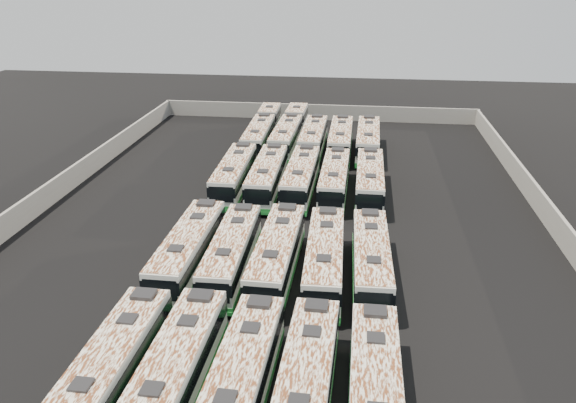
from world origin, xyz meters
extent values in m
plane|color=black|center=(0.00, 0.00, 0.00)|extent=(140.00, 140.00, 0.00)
cube|color=gray|center=(0.00, 36.30, 1.10)|extent=(45.20, 0.30, 2.20)
cube|color=gray|center=(22.30, 0.00, 1.10)|extent=(0.30, 73.20, 2.20)
cube|color=gray|center=(-22.30, 0.00, 1.10)|extent=(0.30, 73.20, 2.20)
cube|color=silver|center=(-6.03, -21.97, 1.70)|extent=(2.64, 11.84, 2.70)
cube|color=#1C742E|center=(-6.03, -21.97, 0.71)|extent=(2.70, 11.89, 0.41)
cube|color=black|center=(-6.03, -21.97, 2.14)|extent=(2.71, 11.90, 0.90)
cube|color=white|center=(-6.03, -21.97, 3.08)|extent=(2.59, 11.60, 0.07)
cube|color=black|center=(-6.07, -24.57, 3.18)|extent=(0.95, 0.95, 0.14)
cube|color=black|center=(-5.99, -19.38, 3.18)|extent=(0.95, 0.95, 0.14)
cube|color=black|center=(-5.95, -17.02, 3.23)|extent=(1.30, 1.10, 0.26)
cylinder|color=black|center=(-7.03, -18.18, 0.49)|extent=(0.29, 0.99, 0.98)
cylinder|color=black|center=(-4.92, -18.22, 0.49)|extent=(0.29, 0.99, 0.98)
cube|color=silver|center=(-2.74, -21.85, 1.72)|extent=(2.68, 12.02, 2.75)
cube|color=#1C742E|center=(-2.74, -21.85, 0.72)|extent=(2.73, 12.07, 0.42)
cube|color=black|center=(-2.74, -21.85, 2.18)|extent=(2.75, 12.08, 0.92)
cube|color=white|center=(-2.74, -21.85, 3.13)|extent=(2.63, 11.78, 0.07)
cube|color=black|center=(-2.78, -24.49, 3.23)|extent=(0.96, 0.96, 0.14)
cube|color=black|center=(-2.70, -19.22, 3.23)|extent=(0.96, 0.96, 0.14)
cube|color=black|center=(-2.66, -16.82, 3.28)|extent=(1.32, 1.12, 0.26)
cylinder|color=black|center=(-3.75, -18.00, 0.50)|extent=(0.30, 1.00, 1.00)
cylinder|color=black|center=(-1.61, -18.04, 0.50)|extent=(0.30, 1.00, 1.00)
cube|color=silver|center=(0.65, -21.94, 1.70)|extent=(2.77, 11.87, 2.71)
cube|color=#1C742E|center=(0.65, -21.94, 0.71)|extent=(2.82, 11.92, 0.41)
cube|color=black|center=(0.65, -21.94, 2.15)|extent=(2.83, 11.93, 0.91)
cube|color=white|center=(0.65, -21.94, 3.08)|extent=(2.71, 11.63, 0.07)
cube|color=black|center=(0.58, -24.54, 3.18)|extent=(0.96, 0.96, 0.14)
cube|color=black|center=(0.72, -19.34, 3.18)|extent=(0.96, 0.96, 0.14)
cube|color=black|center=(0.78, -16.98, 3.23)|extent=(1.31, 1.12, 0.26)
cylinder|color=black|center=(-0.31, -18.14, 0.49)|extent=(0.30, 0.99, 0.98)
cylinder|color=black|center=(1.80, -18.19, 0.49)|extent=(0.30, 0.99, 0.98)
cube|color=silver|center=(3.86, -21.77, 1.68)|extent=(2.73, 11.73, 2.68)
cube|color=#1C742E|center=(3.86, -21.77, 0.70)|extent=(2.78, 11.78, 0.41)
cube|color=black|center=(3.86, -21.77, 2.12)|extent=(2.79, 11.79, 0.90)
cube|color=white|center=(3.86, -21.77, 3.05)|extent=(2.67, 11.50, 0.07)
cube|color=black|center=(3.80, -24.34, 3.14)|extent=(0.95, 0.95, 0.14)
cube|color=black|center=(3.93, -19.20, 3.14)|extent=(0.95, 0.95, 0.14)
cube|color=black|center=(3.99, -16.87, 3.19)|extent=(1.29, 1.10, 0.25)
cylinder|color=black|center=(2.92, -18.01, 0.49)|extent=(0.30, 0.98, 0.97)
cylinder|color=black|center=(5.00, -18.06, 0.49)|extent=(0.30, 0.98, 0.97)
cube|color=silver|center=(7.22, -21.88, 1.67)|extent=(2.42, 11.60, 2.66)
cube|color=black|center=(7.22, -21.88, 2.11)|extent=(2.48, 11.66, 0.89)
cube|color=white|center=(7.22, -21.88, 3.03)|extent=(2.38, 11.37, 0.07)
cube|color=black|center=(7.22, -19.33, 3.12)|extent=(0.92, 0.92, 0.14)
cube|color=black|center=(7.22, -17.01, 3.17)|extent=(1.26, 1.06, 0.25)
cylinder|color=black|center=(6.18, -18.16, 0.48)|extent=(0.27, 0.97, 0.97)
cylinder|color=black|center=(8.25, -18.17, 0.48)|extent=(0.27, 0.97, 0.97)
cube|color=silver|center=(-5.89, -8.65, 1.72)|extent=(2.55, 12.00, 2.75)
cube|color=#1C742E|center=(-5.89, -8.65, 0.72)|extent=(2.60, 12.05, 0.42)
cube|color=black|center=(-5.89, -8.65, 2.18)|extent=(2.61, 12.06, 0.92)
cube|color=black|center=(-5.91, -14.67, 2.05)|extent=(2.20, 0.07, 1.45)
cube|color=#1C742E|center=(-5.91, -14.67, 0.52)|extent=(2.50, 0.11, 0.28)
cube|color=white|center=(-5.89, -8.65, 3.13)|extent=(2.50, 11.76, 0.07)
cube|color=black|center=(-5.90, -11.29, 3.23)|extent=(0.95, 0.95, 0.14)
cube|color=black|center=(-5.88, -6.02, 3.23)|extent=(0.95, 0.95, 0.14)
cube|color=black|center=(-5.87, -3.62, 3.28)|extent=(1.30, 1.10, 0.26)
cylinder|color=black|center=(-6.98, -12.49, 0.50)|extent=(0.28, 1.00, 1.00)
cylinder|color=black|center=(-4.84, -12.50, 0.50)|extent=(0.28, 1.00, 1.00)
cylinder|color=black|center=(-6.94, -4.81, 0.50)|extent=(0.28, 1.00, 1.00)
cylinder|color=black|center=(-4.80, -4.82, 0.50)|extent=(0.28, 1.00, 1.00)
cube|color=silver|center=(-2.73, -8.64, 1.66)|extent=(2.60, 11.58, 2.64)
cube|color=#1C742E|center=(-2.73, -8.64, 0.69)|extent=(2.66, 11.63, 0.40)
cube|color=black|center=(-2.73, -8.64, 2.10)|extent=(2.67, 11.64, 0.88)
cube|color=black|center=(-2.63, -14.42, 1.97)|extent=(2.12, 0.10, 1.39)
cube|color=#1C742E|center=(-2.63, -14.42, 0.50)|extent=(2.41, 0.14, 0.27)
cube|color=white|center=(-2.73, -8.64, 3.01)|extent=(2.55, 11.35, 0.07)
cube|color=black|center=(-2.69, -11.17, 3.11)|extent=(0.93, 0.93, 0.13)
cube|color=black|center=(-2.78, -6.10, 3.11)|extent=(0.93, 0.93, 0.13)
cube|color=black|center=(-2.82, -3.79, 3.15)|extent=(1.27, 1.08, 0.25)
cylinder|color=black|center=(-3.70, -12.35, 0.48)|extent=(0.29, 0.97, 0.96)
cylinder|color=black|center=(-1.64, -12.31, 0.48)|extent=(0.29, 0.97, 0.96)
cylinder|color=black|center=(-3.82, -4.96, 0.48)|extent=(0.29, 0.97, 0.96)
cylinder|color=black|center=(-1.77, -4.93, 0.48)|extent=(0.29, 0.97, 0.96)
cube|color=silver|center=(0.55, -8.66, 1.73)|extent=(2.70, 12.05, 2.75)
cube|color=#1C742E|center=(0.55, -8.66, 0.72)|extent=(2.76, 12.10, 0.42)
cube|color=black|center=(0.55, -8.66, 2.18)|extent=(2.77, 12.11, 0.92)
cube|color=black|center=(0.45, -14.68, 2.05)|extent=(2.20, 0.10, 1.45)
cube|color=#1C742E|center=(0.45, -14.68, 0.52)|extent=(2.50, 0.14, 0.28)
cube|color=white|center=(0.55, -8.66, 3.13)|extent=(2.65, 11.81, 0.07)
cube|color=black|center=(0.51, -11.30, 3.23)|extent=(0.97, 0.97, 0.14)
cube|color=black|center=(0.60, -6.02, 3.23)|extent=(0.97, 0.97, 0.14)
cube|color=black|center=(0.64, -3.62, 3.28)|extent=(1.32, 1.12, 0.26)
cylinder|color=black|center=(-0.58, -12.48, 0.50)|extent=(0.30, 1.01, 1.00)
cylinder|color=black|center=(1.56, -12.52, 0.50)|extent=(0.30, 1.01, 1.00)
cylinder|color=black|center=(-0.45, -4.80, 0.50)|extent=(0.30, 1.01, 1.00)
cylinder|color=black|center=(1.69, -4.83, 0.50)|extent=(0.30, 1.01, 1.00)
cube|color=silver|center=(3.94, -8.72, 1.69)|extent=(2.74, 11.83, 2.70)
cube|color=#1C742E|center=(3.94, -8.72, 0.71)|extent=(2.79, 11.88, 0.41)
cube|color=black|center=(3.94, -8.72, 2.14)|extent=(2.80, 11.89, 0.90)
cube|color=black|center=(4.09, -14.62, 2.01)|extent=(2.16, 0.11, 1.42)
cube|color=#1C742E|center=(4.09, -14.62, 0.51)|extent=(2.45, 0.16, 0.27)
cube|color=white|center=(3.94, -8.72, 3.07)|extent=(2.69, 11.59, 0.07)
cube|color=black|center=(4.01, -11.31, 3.17)|extent=(0.95, 0.95, 0.14)
cube|color=black|center=(3.88, -6.13, 3.17)|extent=(0.95, 0.95, 0.14)
cube|color=black|center=(3.82, -3.77, 3.22)|extent=(1.30, 1.11, 0.26)
cylinder|color=black|center=(2.99, -12.51, 0.49)|extent=(0.30, 0.99, 0.98)
cylinder|color=black|center=(5.08, -12.46, 0.49)|extent=(0.30, 0.99, 0.98)
cylinder|color=black|center=(2.80, -4.98, 0.49)|extent=(0.30, 0.99, 0.98)
cylinder|color=black|center=(4.90, -4.92, 0.49)|extent=(0.30, 0.99, 0.98)
cube|color=silver|center=(7.17, -8.47, 1.66)|extent=(2.68, 11.63, 2.65)
cube|color=#1C742E|center=(7.17, -8.47, 0.69)|extent=(2.73, 11.69, 0.41)
cube|color=black|center=(7.17, -8.47, 2.10)|extent=(2.74, 11.70, 0.89)
cube|color=black|center=(7.30, -14.28, 1.98)|extent=(2.12, 0.11, 1.40)
cube|color=#1C742E|center=(7.30, -14.28, 0.50)|extent=(2.41, 0.16, 0.27)
cube|color=white|center=(7.17, -8.47, 3.02)|extent=(2.63, 11.40, 0.07)
cube|color=black|center=(7.23, -11.02, 3.12)|extent=(0.94, 0.94, 0.14)
cube|color=black|center=(7.11, -5.92, 3.12)|extent=(0.94, 0.94, 0.14)
cube|color=black|center=(7.05, -3.61, 3.17)|extent=(1.28, 1.09, 0.25)
cylinder|color=black|center=(6.22, -12.20, 0.48)|extent=(0.29, 0.97, 0.97)
cylinder|color=black|center=(8.29, -12.15, 0.48)|extent=(0.29, 0.97, 0.97)
cylinder|color=black|center=(6.05, -4.79, 0.48)|extent=(0.29, 0.97, 0.97)
cylinder|color=black|center=(8.11, -4.74, 0.48)|extent=(0.29, 0.97, 0.97)
cube|color=silver|center=(-5.99, 7.27, 1.72)|extent=(2.75, 12.03, 2.74)
cube|color=#1C742E|center=(-5.99, 7.27, 0.72)|extent=(2.81, 12.08, 0.42)
cube|color=black|center=(-5.99, 7.27, 2.18)|extent=(2.82, 12.09, 0.92)
cube|color=black|center=(-5.86, 1.26, 2.05)|extent=(2.20, 0.11, 1.45)
cube|color=#1C742E|center=(-5.86, 1.26, 0.52)|extent=(2.50, 0.15, 0.28)
cube|color=white|center=(-5.99, 7.27, 3.12)|extent=(2.70, 11.79, 0.07)
cube|color=black|center=(-5.94, 4.63, 3.22)|extent=(0.97, 0.97, 0.14)
cube|color=black|center=(-6.05, 9.90, 3.22)|extent=(0.97, 0.97, 0.14)
cube|color=black|center=(-6.10, 12.29, 3.27)|extent=(1.32, 1.13, 0.26)
cylinder|color=black|center=(-6.98, 3.41, 0.50)|extent=(0.30, 1.00, 1.00)
cylinder|color=black|center=(-4.84, 3.46, 0.50)|extent=(0.30, 1.00, 1.00)
cylinder|color=black|center=(-7.14, 11.07, 0.50)|extent=(0.30, 1.00, 1.00)
cylinder|color=black|center=(-5.01, 11.12, 0.50)|extent=(0.30, 1.00, 1.00)
cube|color=silver|center=(-2.70, 7.13, 1.73)|extent=(2.65, 12.07, 2.76)
cube|color=#1C742E|center=(-2.70, 7.13, 0.72)|extent=(2.70, 12.12, 0.42)
cube|color=black|center=(-2.70, 7.13, 2.19)|extent=(2.71, 12.13, 0.92)
cube|color=black|center=(-2.63, 1.09, 2.06)|extent=(2.21, 0.09, 1.46)
cube|color=#1C742E|center=(-2.63, 1.09, 0.52)|extent=(2.51, 0.13, 0.28)
cube|color=white|center=(-2.70, 7.13, 3.14)|extent=(2.60, 11.83, 0.07)
cube|color=black|center=(-2.67, 4.48, 3.24)|extent=(0.96, 0.96, 0.14)
cube|color=black|center=(-2.73, 9.78, 3.24)|extent=(0.96, 0.96, 0.14)
cube|color=black|center=(-2.76, 12.19, 3.29)|extent=(1.32, 1.12, 0.26)
cylinder|color=black|center=(-3.73, 3.26, 0.50)|extent=(0.29, 1.01, 1.00)
cylinder|color=black|center=(-1.58, 3.29, 0.50)|extent=(0.29, 1.01, 1.00)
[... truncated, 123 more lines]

